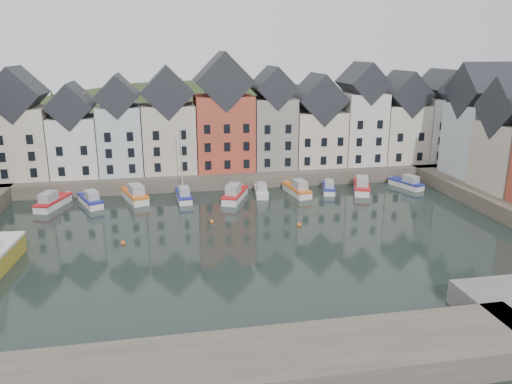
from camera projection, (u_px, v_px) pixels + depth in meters
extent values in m
plane|color=black|center=(257.00, 245.00, 52.89)|extent=(260.00, 260.00, 0.00)
cube|color=#51463E|center=(222.00, 171.00, 80.94)|extent=(90.00, 16.00, 2.00)
cube|color=#51463E|center=(163.00, 377.00, 30.05)|extent=(50.00, 6.00, 2.00)
ellipsoid|color=#1E3118|center=(210.00, 227.00, 110.74)|extent=(153.60, 70.40, 64.00)
sphere|color=black|center=(137.00, 110.00, 96.08)|extent=(5.77, 5.77, 5.77)
sphere|color=black|center=(315.00, 104.00, 112.45)|extent=(5.27, 5.27, 5.27)
sphere|color=black|center=(355.00, 107.00, 107.57)|extent=(5.07, 5.07, 5.07)
sphere|color=black|center=(274.00, 109.00, 105.39)|extent=(5.01, 5.01, 5.01)
sphere|color=black|center=(15.00, 120.00, 97.78)|extent=(3.94, 3.94, 3.94)
sphere|color=black|center=(330.00, 104.00, 112.61)|extent=(5.21, 5.21, 5.21)
sphere|color=black|center=(215.00, 106.00, 106.31)|extent=(5.45, 5.45, 5.45)
sphere|color=black|center=(392.00, 113.00, 103.27)|extent=(4.49, 4.49, 4.49)
cube|color=beige|center=(23.00, 142.00, 72.16)|extent=(7.67, 8.00, 10.07)
cube|color=black|center=(17.00, 94.00, 70.25)|extent=(7.67, 8.16, 7.67)
cube|color=white|center=(76.00, 146.00, 73.67)|extent=(6.56, 8.00, 8.61)
cube|color=black|center=(72.00, 105.00, 72.03)|extent=(6.56, 8.16, 6.56)
cube|color=silver|center=(121.00, 139.00, 74.64)|extent=(6.20, 8.00, 10.02)
cube|color=black|center=(118.00, 95.00, 72.83)|extent=(6.20, 8.16, 6.20)
cube|color=beige|center=(169.00, 138.00, 75.90)|extent=(7.70, 8.00, 10.08)
cube|color=black|center=(167.00, 91.00, 73.98)|extent=(7.70, 8.16, 7.70)
cube|color=#B14632|center=(224.00, 132.00, 77.22)|extent=(8.69, 8.00, 11.28)
cube|color=black|center=(223.00, 81.00, 75.07)|extent=(8.69, 8.16, 8.69)
cube|color=gray|center=(272.00, 132.00, 78.67)|extent=(6.43, 8.00, 10.78)
cube|color=black|center=(273.00, 87.00, 76.74)|extent=(6.43, 8.16, 6.43)
cube|color=beige|center=(316.00, 138.00, 80.28)|extent=(7.88, 8.00, 8.56)
cube|color=black|center=(318.00, 99.00, 78.56)|extent=(7.88, 8.16, 7.88)
cube|color=silver|center=(360.00, 128.00, 81.22)|extent=(6.50, 8.00, 11.27)
cube|color=black|center=(362.00, 83.00, 79.22)|extent=(6.50, 8.16, 6.50)
cube|color=beige|center=(399.00, 133.00, 82.74)|extent=(7.23, 8.00, 9.32)
cube|color=black|center=(402.00, 93.00, 80.96)|extent=(7.23, 8.16, 7.23)
cube|color=white|center=(437.00, 129.00, 83.83)|extent=(6.18, 8.00, 10.32)
cube|color=black|center=(442.00, 88.00, 81.98)|extent=(6.18, 8.16, 6.18)
cube|color=silver|center=(478.00, 141.00, 72.69)|extent=(7.47, 8.00, 10.38)
cube|color=black|center=(485.00, 91.00, 70.71)|extent=(7.62, 8.00, 8.00)
sphere|color=orange|center=(212.00, 222.00, 59.68)|extent=(0.50, 0.50, 0.50)
sphere|color=orange|center=(299.00, 225.00, 58.64)|extent=(0.50, 0.50, 0.50)
sphere|color=orange|center=(123.00, 243.00, 53.17)|extent=(0.50, 0.50, 0.50)
cube|color=silver|center=(53.00, 204.00, 65.60)|extent=(3.93, 6.63, 1.17)
cube|color=red|center=(53.00, 200.00, 65.42)|extent=(4.07, 6.78, 0.26)
cube|color=#9DA1A5|center=(48.00, 197.00, 64.34)|extent=(2.25, 2.89, 1.27)
cube|color=silver|center=(90.00, 202.00, 66.51)|extent=(3.93, 6.22, 1.10)
cube|color=navy|center=(90.00, 198.00, 66.35)|extent=(4.07, 6.37, 0.25)
cube|color=#9DA1A5|center=(92.00, 195.00, 65.46)|extent=(2.20, 2.74, 1.20)
cube|color=silver|center=(135.00, 197.00, 68.56)|extent=(4.10, 7.17, 1.26)
cube|color=orange|center=(134.00, 193.00, 68.37)|extent=(4.25, 7.34, 0.29)
cube|color=#9DA1A5|center=(136.00, 190.00, 67.31)|extent=(2.38, 3.11, 1.37)
cube|color=silver|center=(184.00, 198.00, 68.68)|extent=(2.07, 5.82, 1.05)
cube|color=navy|center=(184.00, 194.00, 68.52)|extent=(2.17, 5.94, 0.24)
cube|color=#9DA1A5|center=(184.00, 191.00, 67.56)|extent=(1.47, 2.37, 1.14)
cylinder|color=silver|center=(182.00, 159.00, 67.72)|extent=(0.13, 0.13, 10.49)
cube|color=silver|center=(235.00, 197.00, 68.82)|extent=(4.50, 7.02, 1.24)
cube|color=red|center=(235.00, 192.00, 68.64)|extent=(4.66, 7.19, 0.28)
cube|color=#9DA1A5|center=(233.00, 189.00, 67.50)|extent=(2.51, 3.11, 1.35)
cube|color=silver|center=(261.00, 193.00, 71.06)|extent=(2.24, 5.51, 0.98)
cube|color=silver|center=(261.00, 189.00, 70.91)|extent=(2.34, 5.62, 0.22)
cube|color=#9DA1A5|center=(262.00, 187.00, 70.00)|extent=(1.50, 2.28, 1.07)
cube|color=silver|center=(297.00, 192.00, 71.41)|extent=(2.76, 6.56, 1.16)
cube|color=orange|center=(297.00, 187.00, 71.23)|extent=(2.88, 6.70, 0.26)
cube|color=#9DA1A5|center=(300.00, 185.00, 70.19)|extent=(1.82, 2.72, 1.27)
cube|color=silver|center=(328.00, 189.00, 72.75)|extent=(2.93, 5.48, 0.96)
cube|color=navy|center=(329.00, 186.00, 72.61)|extent=(3.04, 5.61, 0.22)
cube|color=#9DA1A5|center=(329.00, 184.00, 71.71)|extent=(1.74, 2.35, 1.05)
cube|color=silver|center=(361.00, 189.00, 72.89)|extent=(4.23, 7.04, 1.24)
cube|color=red|center=(362.00, 184.00, 72.71)|extent=(4.38, 7.20, 0.28)
cube|color=#9DA1A5|center=(362.00, 181.00, 71.56)|extent=(2.41, 3.08, 1.35)
cube|color=silver|center=(406.00, 185.00, 74.95)|extent=(3.48, 5.84, 1.03)
cube|color=navy|center=(406.00, 182.00, 74.79)|extent=(3.60, 5.98, 0.23)
cube|color=#9DA1A5|center=(411.00, 179.00, 73.94)|extent=(1.99, 2.55, 1.12)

